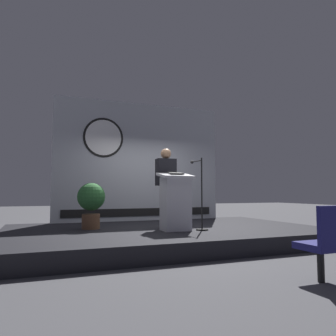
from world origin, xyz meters
name	(u,v)px	position (x,y,z in m)	size (l,w,h in m)	color
ground_plane	(166,242)	(0.00, 0.00, 0.00)	(40.00, 40.00, 0.00)	#4C4C51
stage_platform	(166,235)	(0.00, 0.00, 0.15)	(6.40, 4.00, 0.30)	black
banner_display	(140,162)	(-0.02, 1.85, 1.86)	(4.48, 0.12, 3.12)	#B2B7C1
podium	(176,202)	(-0.01, -0.55, 0.86)	(0.64, 0.50, 1.14)	silver
speaker_person	(166,187)	(-0.03, -0.07, 1.15)	(0.40, 0.26, 1.66)	black
microphone_stand	(200,204)	(0.49, -0.64, 0.80)	(0.24, 0.59, 1.42)	black
potted_plant	(91,201)	(-1.50, 0.33, 0.86)	(0.56, 0.56, 0.93)	brown
audience_chair_left	(325,240)	(0.59, -3.54, 0.49)	(0.44, 0.45, 0.89)	black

